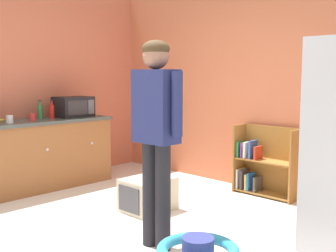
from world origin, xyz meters
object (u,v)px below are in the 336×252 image
at_px(kitchen_counter, 35,155).
at_px(bookshelf, 263,165).
at_px(microwave, 73,107).
at_px(pet_carrier, 148,194).
at_px(red_cup, 32,117).
at_px(standing_person, 156,123).
at_px(green_glass_bottle, 40,111).
at_px(white_cup, 10,119).
at_px(ketchup_bottle, 52,111).

distance_m(kitchen_counter, bookshelf, 2.92).
height_order(bookshelf, microwave, microwave).
bearing_deg(pet_carrier, red_cup, -164.01).
height_order(standing_person, green_glass_bottle, standing_person).
bearing_deg(white_cup, green_glass_bottle, 113.09).
relative_size(standing_person, pet_carrier, 3.19).
bearing_deg(microwave, bookshelf, 28.97).
relative_size(microwave, red_cup, 5.05).
xyz_separation_m(pet_carrier, ketchup_bottle, (-1.71, -0.15, 0.82)).
distance_m(microwave, ketchup_bottle, 0.34).
relative_size(kitchen_counter, white_cup, 21.48).
bearing_deg(ketchup_bottle, bookshelf, 35.03).
bearing_deg(kitchen_counter, bookshelf, 39.41).
height_order(pet_carrier, ketchup_bottle, ketchup_bottle).
bearing_deg(red_cup, white_cup, -84.68).
bearing_deg(ketchup_bottle, kitchen_counter, -88.44).
height_order(pet_carrier, microwave, microwave).
xyz_separation_m(pet_carrier, white_cup, (-1.60, -0.78, 0.77)).
height_order(standing_person, pet_carrier, standing_person).
bearing_deg(standing_person, white_cup, -176.33).
distance_m(standing_person, pet_carrier, 1.34).
xyz_separation_m(kitchen_counter, ketchup_bottle, (-0.01, 0.27, 0.55)).
bearing_deg(ketchup_bottle, green_glass_bottle, -139.80).
xyz_separation_m(standing_person, green_glass_bottle, (-2.60, 0.38, -0.08)).
bearing_deg(red_cup, ketchup_bottle, 103.81).
xyz_separation_m(green_glass_bottle, ketchup_bottle, (0.12, 0.10, 0.00)).
relative_size(ketchup_bottle, red_cup, 2.59).
bearing_deg(pet_carrier, kitchen_counter, -166.32).
distance_m(microwave, red_cup, 0.66).
xyz_separation_m(standing_person, white_cup, (-2.38, -0.15, -0.13)).
relative_size(green_glass_bottle, red_cup, 2.59).
relative_size(standing_person, green_glass_bottle, 7.16).
bearing_deg(kitchen_counter, microwave, 90.56).
bearing_deg(white_cup, pet_carrier, 25.92).
distance_m(kitchen_counter, green_glass_bottle, 0.59).
bearing_deg(pet_carrier, bookshelf, 68.91).
xyz_separation_m(bookshelf, green_glass_bottle, (-2.38, -1.68, 0.63)).
bearing_deg(ketchup_bottle, pet_carrier, 4.91).
bearing_deg(microwave, pet_carrier, -6.28).
height_order(bookshelf, green_glass_bottle, green_glass_bottle).
relative_size(kitchen_counter, green_glass_bottle, 8.30).
height_order(standing_person, red_cup, standing_person).
xyz_separation_m(bookshelf, red_cup, (-2.18, -1.90, 0.58)).
distance_m(bookshelf, green_glass_bottle, 2.98).
height_order(green_glass_bottle, red_cup, green_glass_bottle).
bearing_deg(bookshelf, kitchen_counter, -140.59).
xyz_separation_m(kitchen_counter, white_cup, (0.10, -0.36, 0.50)).
xyz_separation_m(microwave, ketchup_bottle, (-0.00, -0.33, -0.04)).
height_order(green_glass_bottle, ketchup_bottle, same).
height_order(standing_person, ketchup_bottle, standing_person).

